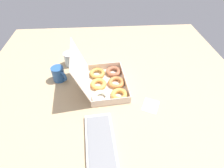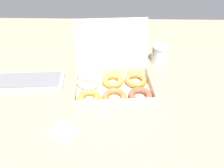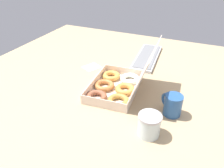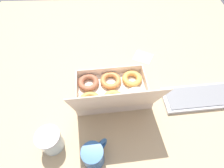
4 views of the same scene
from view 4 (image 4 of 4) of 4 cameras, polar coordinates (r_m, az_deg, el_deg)
The scene contains 6 objects.
ground_plane at distance 91.16cm, azimuth 1.19°, elevation -1.42°, with size 180.00×180.00×2.00cm, color tan.
donut_box at distance 84.85cm, azimuth 0.17°, elevation -2.26°, with size 38.07×35.31×27.60cm.
keyboard at distance 97.72cm, azimuth 28.62°, elevation -3.59°, with size 44.77×17.40×2.20cm.
coffee_mug at distance 70.55cm, azimuth -5.94°, elevation -22.04°, with size 9.62×10.67×10.19cm.
glass_jar at distance 76.03cm, azimuth -19.45°, elevation -17.01°, with size 9.54×9.54×9.86cm.
paper_napkin at distance 106.53cm, azimuth 10.08°, elevation 8.74°, with size 10.12×8.60×0.15cm, color white.
Camera 4 is at (3.49, 52.98, 73.10)cm, focal length 28.00 mm.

